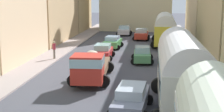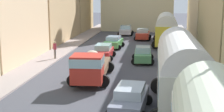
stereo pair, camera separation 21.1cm
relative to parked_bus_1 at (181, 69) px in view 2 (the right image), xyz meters
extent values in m
plane|color=#41424B|center=(-4.62, 13.09, -2.32)|extent=(154.00, 154.00, 0.00)
cube|color=gray|center=(-11.87, 13.09, -2.25)|extent=(2.50, 70.00, 0.14)
cube|color=gray|center=(2.63, 13.09, -2.25)|extent=(2.50, 70.00, 0.14)
cube|color=beige|center=(-15.41, 10.89, 3.38)|extent=(4.57, 11.10, 11.40)
cube|color=silver|center=(0.00, 0.00, -0.57)|extent=(2.50, 8.99, 2.49)
cylinder|color=silver|center=(0.00, 0.00, 0.67)|extent=(2.45, 8.81, 2.41)
cube|color=#99B7C6|center=(0.00, 0.00, -0.02)|extent=(2.54, 8.27, 0.80)
cylinder|color=black|center=(-1.16, 2.79, -1.82)|extent=(1.00, 0.35, 1.00)
cylinder|color=black|center=(1.18, 2.78, -1.82)|extent=(1.00, 0.35, 1.00)
cube|color=gold|center=(-0.10, 22.34, -0.69)|extent=(2.68, 8.56, 2.25)
cylinder|color=silver|center=(-0.10, 22.34, 0.43)|extent=(2.63, 8.39, 2.43)
cube|color=#99B7C6|center=(-0.10, 22.34, -0.20)|extent=(2.72, 7.88, 0.72)
cylinder|color=black|center=(-1.21, 25.00, -1.82)|extent=(1.00, 0.35, 1.00)
cylinder|color=black|center=(1.14, 24.94, -1.82)|extent=(1.00, 0.35, 1.00)
cylinder|color=black|center=(-1.34, 19.73, -1.82)|extent=(1.00, 0.35, 1.00)
cylinder|color=black|center=(1.02, 19.67, -1.82)|extent=(1.00, 0.35, 1.00)
cube|color=red|center=(-5.92, 3.23, -0.93)|extent=(2.19, 2.04, 1.87)
cube|color=#99B7C6|center=(-5.92, 3.23, -0.41)|extent=(2.23, 2.12, 0.60)
cube|color=brown|center=(-6.12, 6.77, -1.59)|extent=(2.37, 5.27, 0.55)
ellipsoid|color=beige|center=(-6.44, 8.11, -1.07)|extent=(0.81, 0.63, 0.49)
ellipsoid|color=beige|center=(-5.67, 6.62, -1.05)|extent=(1.17, 1.22, 0.54)
ellipsoid|color=beige|center=(-5.85, 7.86, -1.07)|extent=(1.02, 0.94, 0.50)
ellipsoid|color=beige|center=(-6.38, 7.29, -0.69)|extent=(1.05, 0.86, 0.53)
ellipsoid|color=beige|center=(-6.57, 6.15, -0.71)|extent=(1.10, 1.20, 0.50)
cylinder|color=black|center=(-4.89, 3.57, -1.87)|extent=(0.90, 0.31, 0.90)
cylinder|color=black|center=(-6.97, 3.45, -1.87)|extent=(0.90, 0.31, 0.90)
cylinder|color=black|center=(-5.13, 7.81, -1.87)|extent=(0.90, 0.31, 0.90)
cylinder|color=black|center=(-7.21, 7.70, -1.87)|extent=(0.90, 0.31, 0.90)
cube|color=red|center=(-6.46, 13.17, -1.71)|extent=(1.67, 3.93, 0.68)
cube|color=#8FBDBC|center=(-6.46, 13.17, -1.11)|extent=(1.45, 2.05, 0.52)
cylinder|color=black|center=(-5.63, 11.96, -2.02)|extent=(0.60, 0.21, 0.60)
cylinder|color=black|center=(-7.26, 11.95, -2.02)|extent=(0.60, 0.21, 0.60)
cylinder|color=black|center=(-5.66, 14.39, -2.02)|extent=(0.60, 0.21, 0.60)
cylinder|color=black|center=(-7.29, 14.38, -2.02)|extent=(0.60, 0.21, 0.60)
cube|color=#4F964E|center=(-6.28, 19.56, -1.69)|extent=(1.91, 3.91, 0.71)
cube|color=#8EAED3|center=(-6.28, 19.56, -1.11)|extent=(1.59, 2.07, 0.45)
cylinder|color=black|center=(-5.53, 18.33, -2.02)|extent=(0.60, 0.21, 0.60)
cylinder|color=black|center=(-7.19, 18.44, -2.02)|extent=(0.60, 0.21, 0.60)
cylinder|color=black|center=(-5.37, 20.68, -2.02)|extent=(0.60, 0.21, 0.60)
cylinder|color=black|center=(-7.03, 20.79, -2.02)|extent=(0.60, 0.21, 0.60)
cube|color=silver|center=(-6.00, 31.85, -1.67)|extent=(1.86, 3.81, 0.75)
cube|color=#9ABBCF|center=(-6.00, 31.85, -1.06)|extent=(1.61, 1.99, 0.49)
cylinder|color=black|center=(-5.08, 30.69, -2.02)|extent=(0.60, 0.21, 0.60)
cylinder|color=black|center=(-6.87, 30.66, -2.02)|extent=(0.60, 0.21, 0.60)
cylinder|color=black|center=(-5.13, 33.03, -2.02)|extent=(0.60, 0.21, 0.60)
cylinder|color=black|center=(-6.91, 33.00, -2.02)|extent=(0.60, 0.21, 0.60)
cube|color=gray|center=(-2.69, -0.78, -1.69)|extent=(1.92, 4.42, 0.71)
cube|color=#A3ADBC|center=(-2.69, -0.78, -1.09)|extent=(1.58, 2.34, 0.50)
cylinder|color=black|center=(-3.40, 0.62, -2.02)|extent=(0.60, 0.21, 0.60)
cylinder|color=black|center=(-1.79, 0.50, -2.02)|extent=(0.60, 0.21, 0.60)
cube|color=#4E8D58|center=(-2.54, 12.09, -1.70)|extent=(1.65, 3.69, 0.70)
cube|color=#91B1BF|center=(-2.54, 12.09, -1.08)|extent=(1.40, 1.94, 0.54)
cylinder|color=black|center=(-3.33, 13.18, -2.02)|extent=(0.60, 0.21, 0.60)
cylinder|color=black|center=(-1.82, 13.24, -2.02)|extent=(0.60, 0.21, 0.60)
cylinder|color=black|center=(-3.25, 10.93, -2.02)|extent=(0.60, 0.21, 0.60)
cylinder|color=black|center=(-1.74, 10.99, -2.02)|extent=(0.60, 0.21, 0.60)
cube|color=#AF3022|center=(-3.15, 27.08, -1.66)|extent=(1.83, 3.80, 0.78)
cube|color=#A1B7C2|center=(-3.15, 27.08, -1.03)|extent=(1.58, 1.99, 0.49)
cylinder|color=black|center=(-4.00, 28.26, -2.02)|extent=(0.60, 0.21, 0.60)
cylinder|color=black|center=(-2.25, 28.23, -2.02)|extent=(0.60, 0.21, 0.60)
cylinder|color=black|center=(-4.05, 25.92, -2.02)|extent=(0.60, 0.21, 0.60)
cylinder|color=black|center=(-2.29, 25.89, -2.02)|extent=(0.60, 0.21, 0.60)
cylinder|color=#6F655C|center=(-11.06, 12.08, -2.25)|extent=(0.18, 0.18, 0.14)
cylinder|color=#6F655C|center=(-11.06, 12.08, -1.73)|extent=(0.21, 0.21, 0.90)
cylinder|color=#9F2E3C|center=(-11.06, 12.08, -0.99)|extent=(0.32, 0.32, 0.57)
sphere|color=tan|center=(-11.06, 12.08, -0.59)|extent=(0.22, 0.22, 0.22)
camera|label=1|loc=(-1.66, -17.18, 4.03)|focal=50.79mm
camera|label=2|loc=(-1.45, -17.15, 4.03)|focal=50.79mm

